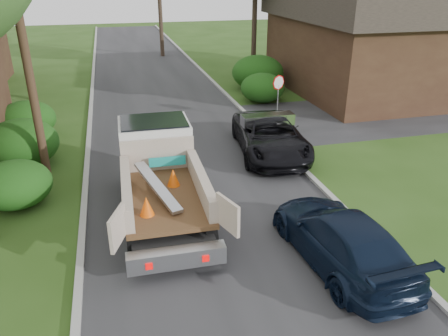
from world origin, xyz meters
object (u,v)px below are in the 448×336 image
at_px(stop_sign, 278,89).
at_px(black_pickup, 270,136).
at_px(flatbed_truck, 159,165).
at_px(utility_pole, 23,36).
at_px(house_right, 367,41).
at_px(navy_suv, 341,238).

distance_m(stop_sign, black_pickup, 4.28).
height_order(flatbed_truck, black_pickup, flatbed_truck).
relative_size(stop_sign, utility_pole, 0.25).
height_order(house_right, flatbed_truck, house_right).
relative_size(stop_sign, house_right, 0.19).
height_order(stop_sign, utility_pole, utility_pole).
bearing_deg(house_right, navy_suv, -122.22).
relative_size(flatbed_truck, navy_suv, 1.31).
xyz_separation_m(utility_pole, house_right, (18.48, 9.02, -2.01)).
bearing_deg(black_pickup, stop_sign, 72.99).
bearing_deg(navy_suv, black_pickup, -99.93).
bearing_deg(utility_pole, navy_suv, -42.80).
xyz_separation_m(flatbed_truck, black_pickup, (5.03, 3.19, -0.57)).
bearing_deg(black_pickup, navy_suv, -88.32).
xyz_separation_m(flatbed_truck, navy_suv, (4.19, -4.53, -0.62)).
relative_size(house_right, flatbed_truck, 1.95).
bearing_deg(navy_suv, stop_sign, -106.43).
relative_size(house_right, navy_suv, 2.55).
relative_size(utility_pole, house_right, 0.77).
height_order(stop_sign, house_right, house_right).
relative_size(flatbed_truck, black_pickup, 1.17).
bearing_deg(utility_pole, house_right, 26.01).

